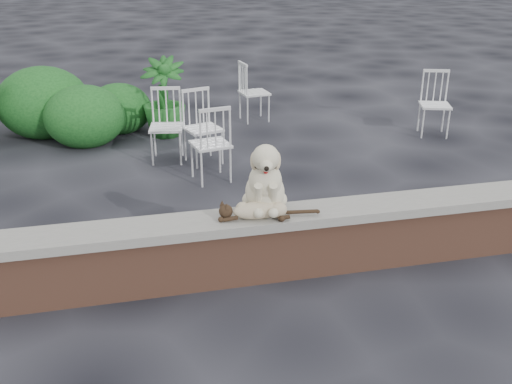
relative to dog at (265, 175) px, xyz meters
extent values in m
plane|color=black|center=(0.54, -0.09, -0.89)|extent=(60.00, 60.00, 0.00)
cube|color=brown|center=(0.54, -0.09, -0.64)|extent=(6.00, 0.30, 0.50)
cube|color=slate|center=(0.54, -0.09, -0.35)|extent=(6.20, 0.40, 0.08)
imported|color=#134519|center=(-0.50, 4.13, -0.32)|extent=(0.77, 0.77, 1.14)
ellipsoid|color=#134519|center=(-1.63, 3.96, -0.50)|extent=(1.12, 1.03, 0.89)
ellipsoid|color=#134519|center=(-2.22, 4.58, -0.42)|extent=(1.35, 1.23, 1.06)
ellipsoid|color=#134519|center=(-1.15, 4.49, -0.55)|extent=(0.97, 0.89, 0.77)
camera|label=1|loc=(-1.08, -4.33, 1.75)|focal=40.98mm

